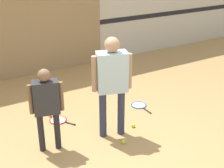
% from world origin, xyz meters
% --- Properties ---
extents(ground_plane, '(16.00, 16.00, 0.00)m').
position_xyz_m(ground_plane, '(0.00, 0.00, 0.00)').
color(ground_plane, tan).
extents(wall_back, '(16.00, 0.07, 3.20)m').
position_xyz_m(wall_back, '(0.00, 3.50, 1.60)').
color(wall_back, beige).
rests_on(wall_back, ground_plane).
extents(wall_panel, '(3.39, 0.05, 2.05)m').
position_xyz_m(wall_panel, '(-0.01, 3.44, 1.02)').
color(wall_panel, '#9E7F56').
rests_on(wall_panel, ground_plane).
extents(person_instructor, '(0.58, 0.37, 1.60)m').
position_xyz_m(person_instructor, '(0.13, 0.24, 0.99)').
color(person_instructor, '#2D334C').
rests_on(person_instructor, ground_plane).
extents(person_student_left, '(0.47, 0.29, 1.27)m').
position_xyz_m(person_student_left, '(-0.86, 0.38, 0.79)').
color(person_student_left, '#232328').
rests_on(person_student_left, ground_plane).
extents(racket_spare_on_floor, '(0.42, 0.51, 0.03)m').
position_xyz_m(racket_spare_on_floor, '(-0.44, 1.08, 0.01)').
color(racket_spare_on_floor, red).
rests_on(racket_spare_on_floor, ground_plane).
extents(racket_second_spare, '(0.30, 0.54, 0.03)m').
position_xyz_m(racket_second_spare, '(1.08, 0.82, 0.01)').
color(racket_second_spare, blue).
rests_on(racket_second_spare, ground_plane).
extents(tennis_ball_near_instructor, '(0.07, 0.07, 0.07)m').
position_xyz_m(tennis_ball_near_instructor, '(0.14, -0.07, 0.03)').
color(tennis_ball_near_instructor, '#CCE038').
rests_on(tennis_ball_near_instructor, ground_plane).
extents(tennis_ball_by_spare_racket, '(0.07, 0.07, 0.07)m').
position_xyz_m(tennis_ball_by_spare_racket, '(-0.52, 1.29, 0.03)').
color(tennis_ball_by_spare_racket, '#CCE038').
rests_on(tennis_ball_by_spare_racket, ground_plane).
extents(tennis_ball_stray_left, '(0.07, 0.07, 0.07)m').
position_xyz_m(tennis_ball_stray_left, '(0.54, 0.25, 0.03)').
color(tennis_ball_stray_left, '#CCE038').
rests_on(tennis_ball_stray_left, ground_plane).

